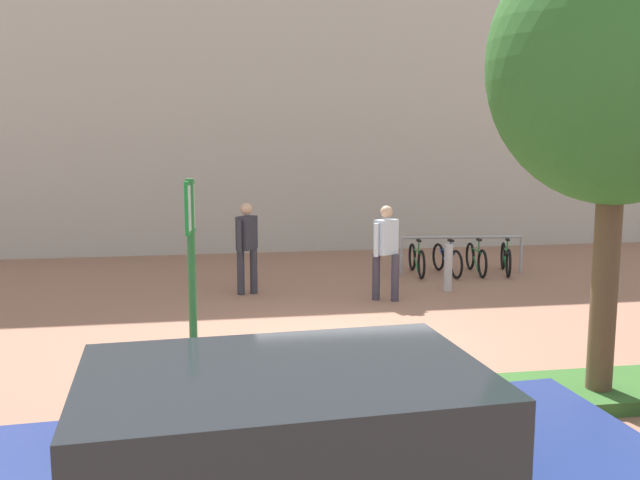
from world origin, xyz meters
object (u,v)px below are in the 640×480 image
Objects in this scene: parking_sign_post at (192,267)px; person_suited_navy at (247,242)px; bike_at_sign at (198,389)px; bike_rack_cluster at (462,258)px; bollard_steel at (448,268)px; person_shirt_white at (386,247)px; tree_sidewalk at (618,64)px.

parking_sign_post is 6.04m from person_suited_navy.
bike_at_sign is 0.64× the size of bike_rack_cluster.
person_suited_navy is (-4.67, -1.18, 0.64)m from bike_rack_cluster.
person_suited_navy is at bearing -165.86° from bike_rack_cluster.
parking_sign_post is 2.80× the size of bollard_steel.
tree_sidewalk is at bearing -78.11° from person_shirt_white.
parking_sign_post reaches higher than bike_at_sign.
parking_sign_post is 1.50× the size of bike_at_sign.
person_suited_navy is at bearing 120.04° from tree_sidewalk.
bike_rack_cluster is 4.86m from person_suited_navy.
tree_sidewalk is 3.01× the size of person_shirt_white.
tree_sidewalk is 6.53m from bollard_steel.
tree_sidewalk reaches higher than person_suited_navy.
bike_at_sign is 5.93m from person_shirt_white.
tree_sidewalk is 3.08× the size of bike_at_sign.
bollard_steel is at bearing -119.26° from bike_rack_cluster.
bollard_steel is at bearing 49.41° from bike_at_sign.
bollard_steel reaches higher than bike_rack_cluster.
tree_sidewalk is 5.49m from bike_at_sign.
person_suited_navy is at bearing 81.32° from parking_sign_post.
bike_at_sign is 0.98× the size of person_suited_navy.
bike_at_sign is at bearing -130.59° from bollard_steel.
parking_sign_post is 9.13m from bike_rack_cluster.
person_suited_navy is 1.00× the size of person_shirt_white.
parking_sign_post is 1.46× the size of person_shirt_white.
tree_sidewalk is at bearing -99.26° from bike_rack_cluster.
person_suited_navy is 2.59m from person_shirt_white.
person_shirt_white is at bearing 101.89° from tree_sidewalk.
bike_at_sign is at bearing -98.55° from person_suited_navy.
tree_sidewalk is at bearing -1.35° from parking_sign_post.
bike_rack_cluster is (5.54, 7.00, -0.00)m from bike_at_sign.
person_shirt_white is (-1.39, -0.57, 0.53)m from bollard_steel.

